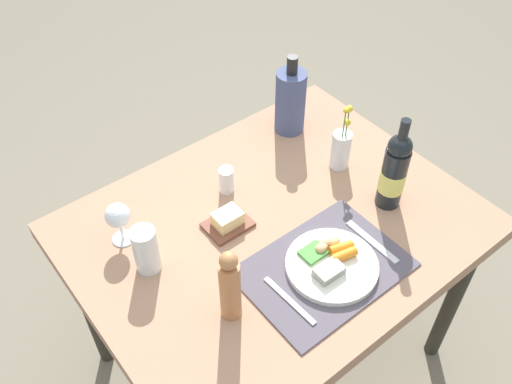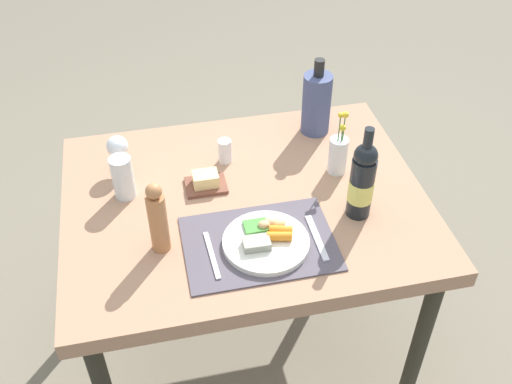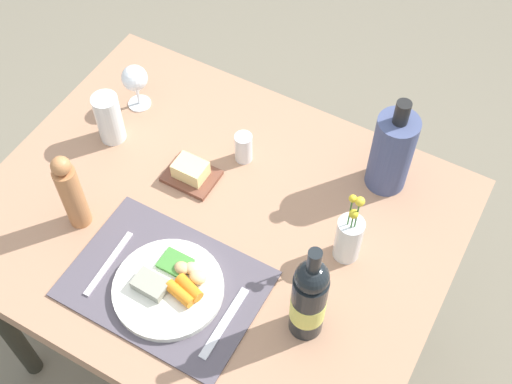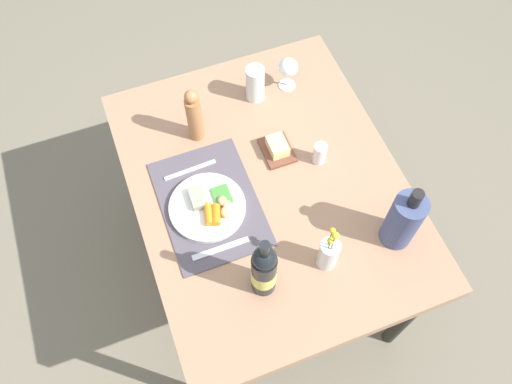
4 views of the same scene
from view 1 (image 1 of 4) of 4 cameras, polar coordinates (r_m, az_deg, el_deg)
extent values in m
plane|color=#776E5B|center=(2.25, 1.44, -16.00)|extent=(8.00, 8.00, 0.00)
cube|color=#A77A5D|center=(1.65, 1.89, -3.89)|extent=(1.13, 0.89, 0.06)
cylinder|color=#2E2B21|center=(2.07, 19.46, -10.19)|extent=(0.05, 0.05, 0.70)
cylinder|color=#2E2B21|center=(2.02, -16.68, -10.97)|extent=(0.05, 0.05, 0.70)
cylinder|color=#2E2B21|center=(2.34, 5.16, 1.36)|extent=(0.05, 0.05, 0.70)
cube|color=#524B55|center=(1.53, 6.95, -7.72)|extent=(0.43, 0.31, 0.01)
cylinder|color=white|center=(1.52, 7.72, -7.42)|extent=(0.25, 0.25, 0.02)
cube|color=gray|center=(1.49, 7.43, -7.99)|extent=(0.08, 0.05, 0.02)
cylinder|color=orange|center=(1.52, 8.99, -6.34)|extent=(0.08, 0.04, 0.03)
cylinder|color=orange|center=(1.54, 8.70, -5.66)|extent=(0.07, 0.05, 0.03)
ellipsoid|color=tan|center=(1.53, 6.67, -5.68)|extent=(0.04, 0.03, 0.02)
ellipsoid|color=#DCBA86|center=(1.55, 7.00, -5.07)|extent=(0.04, 0.03, 0.02)
ellipsoid|color=#DCC482|center=(1.55, 7.92, -4.91)|extent=(0.04, 0.03, 0.03)
cube|color=#448B37|center=(1.53, 5.80, -6.17)|extent=(0.07, 0.06, 0.01)
cube|color=silver|center=(1.46, 3.42, -10.95)|extent=(0.02, 0.18, 0.00)
cube|color=silver|center=(1.60, 11.75, -4.97)|extent=(0.02, 0.19, 0.00)
cylinder|color=#434D76|center=(1.88, 3.51, 9.14)|extent=(0.10, 0.10, 0.22)
cylinder|color=black|center=(1.80, 3.71, 12.76)|extent=(0.04, 0.04, 0.06)
cylinder|color=white|center=(1.69, -3.04, 1.20)|extent=(0.05, 0.05, 0.08)
cylinder|color=white|center=(1.63, -13.34, -4.62)|extent=(0.06, 0.06, 0.00)
cylinder|color=white|center=(1.60, -13.54, -3.85)|extent=(0.01, 0.01, 0.06)
sphere|color=white|center=(1.56, -13.93, -2.33)|extent=(0.07, 0.07, 0.07)
cylinder|color=silver|center=(1.78, 8.61, 4.25)|extent=(0.06, 0.06, 0.13)
cylinder|color=#3F7233|center=(1.75, 9.06, 5.46)|extent=(0.00, 0.00, 0.22)
sphere|color=yellow|center=(1.68, 9.50, 8.37)|extent=(0.02, 0.02, 0.02)
cylinder|color=#3F7233|center=(1.74, 8.73, 5.25)|extent=(0.00, 0.00, 0.22)
sphere|color=gold|center=(1.67, 9.16, 8.19)|extent=(0.02, 0.02, 0.02)
cylinder|color=#3F7233|center=(1.76, 8.96, 4.75)|extent=(0.00, 0.00, 0.18)
sphere|color=gold|center=(1.70, 9.29, 7.02)|extent=(0.02, 0.02, 0.02)
cylinder|color=#B67546|center=(1.37, -2.65, -9.99)|extent=(0.05, 0.05, 0.19)
sphere|color=#B67546|center=(1.27, -2.82, -7.02)|extent=(0.05, 0.05, 0.05)
cube|color=brown|center=(1.62, -2.89, -3.34)|extent=(0.13, 0.10, 0.01)
cube|color=#F9DD8D|center=(1.60, -2.92, -2.70)|extent=(0.08, 0.06, 0.04)
cylinder|color=silver|center=(1.50, -11.15, -5.81)|extent=(0.07, 0.07, 0.14)
cylinder|color=#B8E5C7|center=(1.52, -11.00, -6.50)|extent=(0.06, 0.06, 0.08)
cylinder|color=black|center=(1.66, 13.74, 1.43)|extent=(0.07, 0.07, 0.20)
sphere|color=black|center=(1.58, 14.46, 4.49)|extent=(0.07, 0.07, 0.07)
cylinder|color=black|center=(1.55, 14.78, 5.83)|extent=(0.03, 0.03, 0.09)
cylinder|color=#E2DD65|center=(1.67, 13.68, 1.18)|extent=(0.07, 0.07, 0.07)
camera|label=2|loc=(0.72, 100.29, -9.21)|focal=41.70mm
camera|label=3|loc=(1.24, 62.13, 33.25)|focal=46.93mm
camera|label=4|loc=(1.59, 51.99, 45.08)|focal=36.51mm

